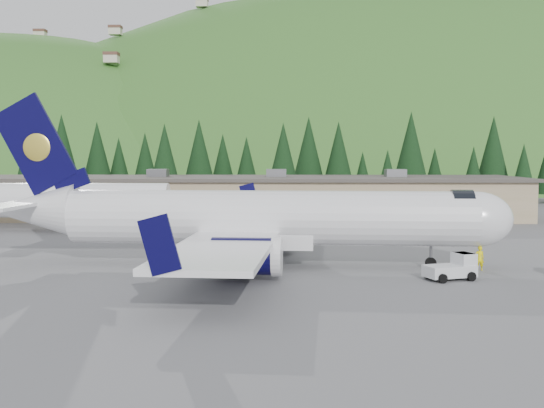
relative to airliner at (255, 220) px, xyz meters
The scene contains 8 objects.
ground 3.48m from the airliner, ahead, with size 600.00×600.00×0.00m, color #58585D.
airliner is the anchor object (origin of this frame).
second_airliner 32.38m from the airliner, 137.39° to the left, with size 27.50×11.00×10.05m.
baggage_tug_a 14.05m from the airliner, 21.90° to the right, with size 3.50×2.72×1.68m.
terminal_building 38.13m from the airliner, 95.90° to the left, with size 71.00×17.00×6.10m.
ramp_worker 15.73m from the airliner, ahead, with size 0.61×0.40×1.68m, color #F7E405.
tree_line 61.87m from the airliner, 98.98° to the left, with size 111.09×17.99×14.12m.
hills 230.98m from the airliner, 75.29° to the left, with size 614.00×330.00×300.00m.
Camera 1 is at (0.93, -48.03, 7.92)m, focal length 45.00 mm.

